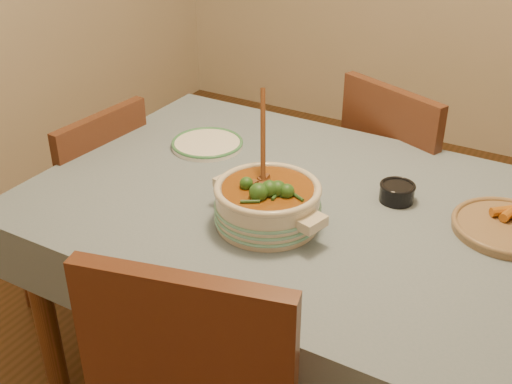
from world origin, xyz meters
TOP-DOWN VIEW (x-y plane):
  - dining_table at (0.00, 0.00)m, footprint 1.68×1.08m
  - stew_casserole at (-0.09, -0.15)m, footprint 0.37×0.34m
  - white_plate at (-0.50, 0.16)m, footprint 0.26×0.26m
  - condiment_bowl at (0.18, 0.14)m, footprint 0.13×0.13m
  - fried_plate at (0.48, 0.13)m, footprint 0.32×0.32m
  - chair_far at (0.03, 0.68)m, footprint 0.56×0.56m
  - chair_left at (-0.93, 0.02)m, footprint 0.43×0.43m

SIDE VIEW (x-z plane):
  - chair_left at x=-0.93m, z-range 0.06..0.92m
  - chair_far at x=0.03m, z-range 0.06..0.98m
  - dining_table at x=0.00m, z-range 0.29..1.04m
  - white_plate at x=-0.50m, z-range 0.76..0.78m
  - fried_plate at x=0.48m, z-range 0.75..0.80m
  - condiment_bowl at x=0.18m, z-range 0.76..0.81m
  - stew_casserole at x=-0.09m, z-range 0.66..1.00m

